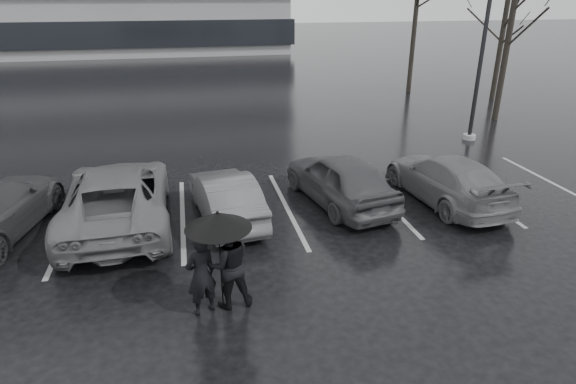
# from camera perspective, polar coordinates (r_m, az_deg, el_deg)

# --- Properties ---
(ground) EXTENTS (160.00, 160.00, 0.00)m
(ground) POSITION_cam_1_polar(r_m,az_deg,el_deg) (10.90, -0.52, -7.48)
(ground) COLOR black
(ground) RESTS_ON ground
(car_main) EXTENTS (2.49, 4.44, 1.43)m
(car_main) POSITION_cam_1_polar(r_m,az_deg,el_deg) (13.28, 6.19, 1.56)
(car_main) COLOR black
(car_main) RESTS_ON ground
(car_west_a) EXTENTS (1.81, 3.90, 1.24)m
(car_west_a) POSITION_cam_1_polar(r_m,az_deg,el_deg) (12.41, -7.38, -0.53)
(car_west_a) COLOR #2F2F32
(car_west_a) RESTS_ON ground
(car_west_b) EXTENTS (2.69, 5.49, 1.50)m
(car_west_b) POSITION_cam_1_polar(r_m,az_deg,el_deg) (12.75, -19.61, -0.44)
(car_west_b) COLOR #444446
(car_west_b) RESTS_ON ground
(car_east) EXTENTS (2.22, 4.62, 1.30)m
(car_east) POSITION_cam_1_polar(r_m,az_deg,el_deg) (14.11, 18.27, 1.52)
(car_east) COLOR #444446
(car_east) RESTS_ON ground
(pedestrian_left) EXTENTS (0.69, 0.59, 1.59)m
(pedestrian_left) POSITION_cam_1_polar(r_m,az_deg,el_deg) (8.86, -10.27, -9.64)
(pedestrian_left) COLOR black
(pedestrian_left) RESTS_ON ground
(pedestrian_right) EXTENTS (0.92, 0.75, 1.75)m
(pedestrian_right) POSITION_cam_1_polar(r_m,az_deg,el_deg) (8.95, -7.06, -8.48)
(pedestrian_right) COLOR black
(pedestrian_right) RESTS_ON ground
(umbrella) EXTENTS (1.18, 1.18, 2.00)m
(umbrella) POSITION_cam_1_polar(r_m,az_deg,el_deg) (8.42, -8.31, -3.36)
(umbrella) COLOR black
(umbrella) RESTS_ON ground
(lamp_post) EXTENTS (0.49, 0.49, 8.93)m
(lamp_post) POSITION_cam_1_polar(r_m,az_deg,el_deg) (19.91, 22.33, 17.16)
(lamp_post) COLOR gray
(lamp_post) RESTS_ON ground
(stall_stripes) EXTENTS (19.72, 5.00, 0.00)m
(stall_stripes) POSITION_cam_1_polar(r_m,az_deg,el_deg) (12.99, -6.22, -2.36)
(stall_stripes) COLOR #939395
(stall_stripes) RESTS_ON ground
(tree_east) EXTENTS (0.26, 0.26, 8.00)m
(tree_east) POSITION_cam_1_polar(r_m,az_deg,el_deg) (23.76, 24.83, 17.25)
(tree_east) COLOR black
(tree_east) RESTS_ON ground
(tree_ne) EXTENTS (0.26, 0.26, 7.00)m
(tree_ne) POSITION_cam_1_polar(r_m,az_deg,el_deg) (28.49, 24.11, 16.95)
(tree_ne) COLOR black
(tree_ne) RESTS_ON ground
(tree_north) EXTENTS (0.26, 0.26, 8.50)m
(tree_north) POSITION_cam_1_polar(r_m,az_deg,el_deg) (29.24, 14.89, 19.68)
(tree_north) COLOR black
(tree_north) RESTS_ON ground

